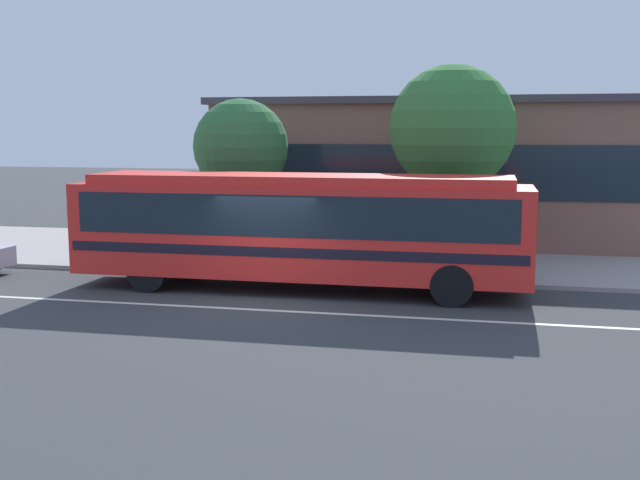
{
  "coord_description": "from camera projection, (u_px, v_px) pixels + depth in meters",
  "views": [
    {
      "loc": [
        5.24,
        -17.44,
        4.09
      ],
      "look_at": [
        1.07,
        1.68,
        1.3
      ],
      "focal_mm": 43.56,
      "sensor_mm": 36.0,
      "label": 1
    }
  ],
  "objects": [
    {
      "name": "street_tree_near_stop",
      "position": [
        241.0,
        148.0,
        23.9
      ],
      "size": [
        2.94,
        2.94,
        4.92
      ],
      "color": "brown",
      "rests_on": "sidewalk_slab"
    },
    {
      "name": "bus_stop_sign",
      "position": [
        492.0,
        223.0,
        20.43
      ],
      "size": [
        0.1,
        0.44,
        2.36
      ],
      "color": "gray",
      "rests_on": "sidewalk_slab"
    },
    {
      "name": "sidewalk_slab",
      "position": [
        322.0,
        255.0,
        25.23
      ],
      "size": [
        60.0,
        8.0,
        0.12
      ],
      "primitive_type": "cube",
      "color": "#9C9293",
      "rests_on": "ground_plane"
    },
    {
      "name": "transit_bus",
      "position": [
        300.0,
        224.0,
        19.7
      ],
      "size": [
        11.57,
        2.5,
        2.96
      ],
      "color": "red",
      "rests_on": "ground_plane"
    },
    {
      "name": "street_tree_mid_block",
      "position": [
        452.0,
        129.0,
        22.42
      ],
      "size": [
        3.66,
        3.66,
        5.84
      ],
      "color": "brown",
      "rests_on": "sidewalk_slab"
    },
    {
      "name": "station_building",
      "position": [
        435.0,
        169.0,
        29.76
      ],
      "size": [
        15.37,
        9.39,
        5.18
      ],
      "color": "#83574B",
      "rests_on": "ground_plane"
    },
    {
      "name": "pedestrian_waiting_near_sign",
      "position": [
        173.0,
        231.0,
        22.85
      ],
      "size": [
        0.35,
        0.35,
        1.71
      ],
      "color": "#3A2B30",
      "rests_on": "sidewalk_slab"
    },
    {
      "name": "ground_plane",
      "position": [
        262.0,
        302.0,
        18.55
      ],
      "size": [
        120.0,
        120.0,
        0.0
      ],
      "primitive_type": "plane",
      "color": "#373A3D"
    },
    {
      "name": "lane_stripe_center",
      "position": [
        252.0,
        309.0,
        17.77
      ],
      "size": [
        56.0,
        0.16,
        0.01
      ],
      "primitive_type": "cube",
      "color": "silver",
      "rests_on": "ground_plane"
    }
  ]
}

